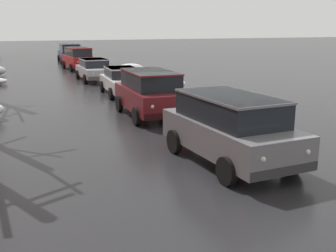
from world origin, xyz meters
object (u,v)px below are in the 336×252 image
suv_maroon_parked_kerbside_close (150,92)px  suv_grey_approaching_near_lane (230,126)px  suv_red_queued_behind_truck (78,58)px  sedan_white_parked_kerbside_mid (122,80)px  suv_darkblue_at_far_intersection (70,53)px  sedan_silver_parked_far_down_block (95,69)px

suv_maroon_parked_kerbside_close → suv_grey_approaching_near_lane: bearing=-88.4°
suv_maroon_parked_kerbside_close → suv_red_queued_behind_truck: 18.92m
suv_maroon_parked_kerbside_close → sedan_white_parked_kerbside_mid: 5.60m
suv_grey_approaching_near_lane → sedan_white_parked_kerbside_mid: suv_grey_approaching_near_lane is taller
suv_grey_approaching_near_lane → suv_darkblue_at_far_intersection: 31.80m
suv_red_queued_behind_truck → suv_darkblue_at_far_intersection: same height
sedan_silver_parked_far_down_block → suv_red_queued_behind_truck: (0.02, 7.17, 0.23)m
suv_grey_approaching_near_lane → suv_maroon_parked_kerbside_close: (-0.18, 6.23, -0.00)m
sedan_silver_parked_far_down_block → suv_red_queued_behind_truck: size_ratio=0.94×
suv_grey_approaching_near_lane → sedan_white_parked_kerbside_mid: size_ratio=1.07×
suv_maroon_parked_kerbside_close → suv_red_queued_behind_truck: same height
sedan_white_parked_kerbside_mid → suv_red_queued_behind_truck: suv_red_queued_behind_truck is taller
suv_grey_approaching_near_lane → sedan_silver_parked_far_down_block: (-0.23, 17.98, -0.23)m
sedan_white_parked_kerbside_mid → sedan_silver_parked_far_down_block: (-0.31, 6.16, 0.00)m
suv_grey_approaching_near_lane → suv_darkblue_at_far_intersection: (-0.01, 31.80, -0.00)m
sedan_silver_parked_far_down_block → sedan_white_parked_kerbside_mid: bearing=-87.2°
suv_maroon_parked_kerbside_close → suv_darkblue_at_far_intersection: 25.57m
suv_grey_approaching_near_lane → suv_red_queued_behind_truck: same height
suv_maroon_parked_kerbside_close → sedan_white_parked_kerbside_mid: size_ratio=1.02×
suv_grey_approaching_near_lane → suv_maroon_parked_kerbside_close: same height
suv_grey_approaching_near_lane → suv_maroon_parked_kerbside_close: 6.23m
sedan_white_parked_kerbside_mid → sedan_silver_parked_far_down_block: 6.17m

